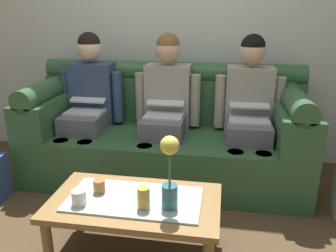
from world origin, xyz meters
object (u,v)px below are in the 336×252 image
object	(u,v)px
cup_near_left	(99,186)
person_right	(249,106)
cup_near_right	(79,197)
couch	(166,135)
person_middle	(166,103)
flower_vase	(170,172)
person_left	(89,99)
coffee_table	(135,206)
cup_far_center	(144,198)

from	to	relation	value
cup_near_left	person_right	bearing A→B (deg)	48.95
person_right	cup_near_right	bearing A→B (deg)	-129.28
couch	person_right	bearing A→B (deg)	-0.35
person_middle	flower_vase	size ratio (longest dim) A/B	2.94
person_middle	cup_near_left	xyz separation A→B (m)	(-0.22, -1.04, -0.24)
cup_near_left	flower_vase	bearing A→B (deg)	-12.25
couch	cup_near_left	size ratio (longest dim) A/B	29.72
person_left	cup_near_right	bearing A→B (deg)	-71.39
person_middle	flower_vase	distance (m)	1.15
flower_vase	cup_near_right	size ratio (longest dim) A/B	4.95
person_left	cup_near_left	distance (m)	1.16
person_left	coffee_table	bearing A→B (deg)	-57.50
flower_vase	cup_near_left	bearing A→B (deg)	167.75
couch	person_left	world-z (taller)	person_left
coffee_table	cup_far_center	world-z (taller)	cup_far_center
coffee_table	cup_near_left	bearing A→B (deg)	171.38
person_middle	coffee_table	size ratio (longest dim) A/B	1.25
couch	cup_near_left	distance (m)	1.06
person_left	person_middle	world-z (taller)	same
couch	coffee_table	world-z (taller)	couch
cup_near_right	cup_far_center	xyz separation A→B (m)	(0.36, 0.02, 0.02)
flower_vase	person_left	bearing A→B (deg)	128.40
person_left	coffee_table	xyz separation A→B (m)	(0.68, -1.07, -0.33)
couch	cup_near_right	size ratio (longest dim) A/B	27.41
person_middle	cup_near_left	size ratio (longest dim) A/B	15.77
flower_vase	cup_near_left	distance (m)	0.48
person_right	flower_vase	distance (m)	1.22
couch	coffee_table	size ratio (longest dim) A/B	2.35
person_middle	coffee_table	world-z (taller)	person_middle
person_right	coffee_table	distance (m)	1.31
couch	person_left	bearing A→B (deg)	-179.67
coffee_table	flower_vase	xyz separation A→B (m)	(0.21, -0.06, 0.27)
couch	cup_near_left	xyz separation A→B (m)	(-0.22, -1.04, 0.05)
person_right	person_middle	bearing A→B (deg)	179.99
couch	cup_far_center	bearing A→B (deg)	-86.22
couch	flower_vase	bearing A→B (deg)	-79.28
person_right	coffee_table	world-z (taller)	person_right
cup_far_center	person_left	bearing A→B (deg)	123.23
couch	coffee_table	bearing A→B (deg)	-90.00
couch	cup_far_center	size ratio (longest dim) A/B	18.79
couch	person_middle	size ratio (longest dim) A/B	1.88
flower_vase	cup_near_left	size ratio (longest dim) A/B	5.37
person_left	cup_near_left	bearing A→B (deg)	-66.02
person_left	person_middle	size ratio (longest dim) A/B	1.00
person_left	cup_far_center	world-z (taller)	person_left
person_left	coffee_table	world-z (taller)	person_left
cup_near_left	cup_far_center	size ratio (longest dim) A/B	0.63
flower_vase	cup_far_center	xyz separation A→B (m)	(-0.14, -0.03, -0.15)
coffee_table	cup_near_left	distance (m)	0.24
coffee_table	cup_near_right	size ratio (longest dim) A/B	11.64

